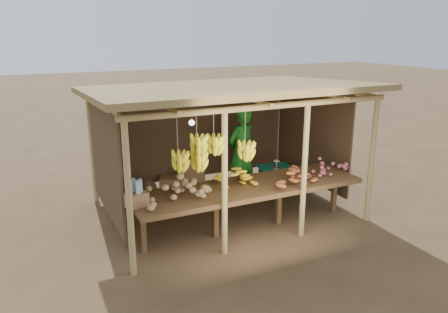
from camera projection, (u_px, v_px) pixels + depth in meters
name	position (u px, v px, depth m)	size (l,w,h in m)	color
ground	(224.00, 210.00, 8.24)	(60.00, 60.00, 0.00)	brown
stall_structure	(219.00, 110.00, 7.67)	(4.70, 3.50, 2.43)	tan
counter	(249.00, 189.00, 7.21)	(3.90, 1.05, 0.80)	brown
potato_heap	(177.00, 188.00, 6.55)	(1.09, 0.65, 0.37)	#A48354
sweet_potato_heap	(292.00, 174.00, 7.21)	(0.88, 0.53, 0.35)	#A9532B
onion_heap	(333.00, 163.00, 7.82)	(0.80, 0.48, 0.36)	#CD6372
banana_pile	(234.00, 175.00, 7.19)	(0.61, 0.37, 0.35)	yellow
tomato_basin	(129.00, 192.00, 6.71)	(0.35, 0.35, 0.18)	navy
bottle_box	(135.00, 196.00, 6.32)	(0.37, 0.32, 0.41)	#8B5F3E
vendor	(241.00, 152.00, 8.72)	(0.67, 0.44, 1.84)	#176A1B
tarp_crate	(275.00, 179.00, 8.98)	(0.71, 0.63, 0.76)	brown
carton_stack	(187.00, 177.00, 9.07)	(1.06, 0.51, 0.72)	#8B5F3E
burlap_sacks	(136.00, 192.00, 8.41)	(0.86, 0.45, 0.60)	#4D3723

